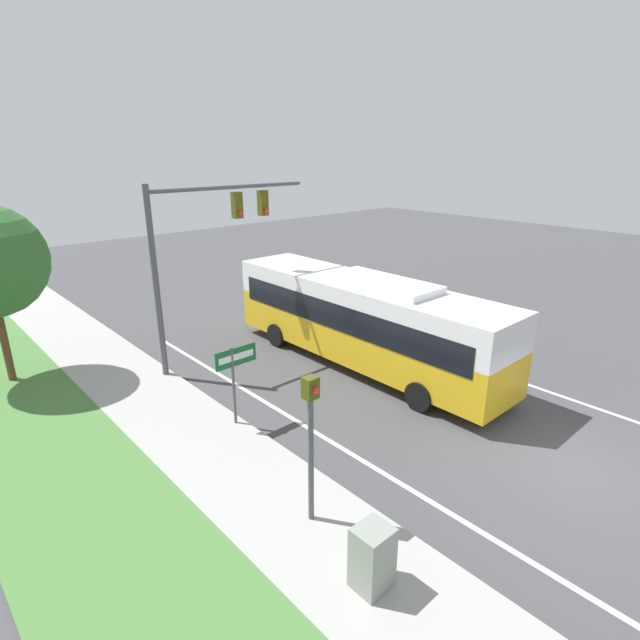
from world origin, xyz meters
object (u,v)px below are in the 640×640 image
street_sign (235,370)px  utility_cabinet (372,558)px  signal_gantry (204,238)px  pedestrian_signal (311,428)px  bus (362,317)px

street_sign → utility_cabinet: (-1.36, -6.30, -1.00)m
signal_gantry → pedestrian_signal: bearing=-107.9°
bus → signal_gantry: signal_gantry is taller
signal_gantry → pedestrian_signal: signal_gantry is taller
utility_cabinet → street_sign: bearing=77.8°
pedestrian_signal → signal_gantry: bearing=72.1°
signal_gantry → street_sign: signal_gantry is taller
signal_gantry → utility_cabinet: bearing=-106.4°
bus → utility_cabinet: bus is taller
street_sign → utility_cabinet: 6.52m
bus → pedestrian_signal: 8.29m
bus → utility_cabinet: size_ratio=9.18×
bus → street_sign: bearing=-174.4°
street_sign → signal_gantry: bearing=67.7°
bus → utility_cabinet: (-7.02, -6.86, -1.10)m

